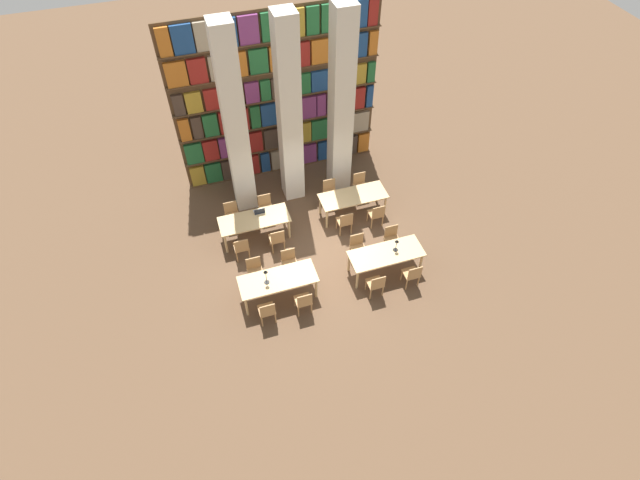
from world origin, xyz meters
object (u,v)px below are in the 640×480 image
reading_table_1 (386,255)px  chair_11 (266,207)px  laptop (259,212)px  chair_1 (255,271)px  desk_lamp_1 (397,243)px  chair_13 (330,191)px  pillar_left (235,125)px  chair_0 (267,311)px  chair_10 (277,239)px  chair_6 (412,274)px  chair_12 (345,221)px  pillar_right (341,106)px  reading_table_3 (353,198)px  chair_5 (358,247)px  reading_table_2 (254,221)px  chair_4 (376,284)px  chair_7 (392,238)px  chair_14 (376,214)px  reading_table_0 (278,281)px  desk_lamp_0 (266,275)px  chair_15 (360,185)px  chair_9 (232,214)px  pillar_center (289,115)px  chair_3 (289,262)px  chair_2 (304,301)px  chair_8 (241,247)px

reading_table_1 → chair_11: bearing=131.0°
laptop → chair_1: bearing=72.3°
desk_lamp_1 → chair_13: bearing=105.3°
pillar_left → chair_0: pillar_left is taller
chair_13 → chair_10: bearing=34.1°
chair_6 → chair_12: (-1.07, 2.45, 0.00)m
pillar_right → chair_10: 4.33m
chair_6 → desk_lamp_1: desk_lamp_1 is taller
reading_table_3 → reading_table_1: bearing=-88.5°
chair_6 → chair_5: bearing=127.6°
pillar_right → chair_10: bearing=-140.0°
pillar_right → reading_table_2: pillar_right is taller
pillar_left → reading_table_2: pillar_left is taller
chair_0 → chair_4: 3.00m
pillar_left → reading_table_2: (-0.03, -1.57, -2.31)m
chair_7 → chair_14: (-0.05, 1.06, 0.00)m
pillar_left → reading_table_0: pillar_left is taller
reading_table_2 → chair_10: 0.88m
desk_lamp_0 → chair_15: 4.98m
chair_7 → chair_13: 2.68m
pillar_left → chair_14: size_ratio=6.79×
pillar_right → reading_table_1: bearing=-90.1°
chair_9 → reading_table_0: bearing=102.3°
chair_5 → chair_7: 1.07m
pillar_center → laptop: pillar_center is taller
chair_7 → desk_lamp_1: bearing=71.7°
chair_3 → desk_lamp_1: size_ratio=2.13×
reading_table_2 → chair_9: 0.92m
desk_lamp_1 → chair_10: 3.46m
chair_2 → chair_6: 3.09m
chair_3 → chair_10: size_ratio=1.00×
chair_12 → chair_8: bearing=-179.1°
chair_2 → chair_7: 3.36m
chair_7 → chair_15: 2.45m
chair_3 → laptop: laptop is taller
chair_9 → chair_12: bearing=157.1°
desk_lamp_1 → chair_10: (-2.97, 1.68, -0.57)m
reading_table_2 → desk_lamp_1: bearing=-34.4°
chair_7 → chair_5: bearing=0.0°
reading_table_1 → chair_14: 1.83m
reading_table_2 → laptop: bearing=45.4°
chair_2 → chair_7: (3.08, 1.33, 0.00)m
desk_lamp_1 → chair_11: (-2.97, 3.07, -0.57)m
chair_12 → chair_13: 1.39m
chair_6 → laptop: size_ratio=2.76×
reading_table_0 → chair_11: size_ratio=2.35×
desk_lamp_0 → reading_table_1: (3.38, -0.03, -0.42)m
chair_3 → chair_11: same height
reading_table_0 → chair_0: bearing=-125.0°
chair_1 → reading_table_2: bearing=-103.0°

